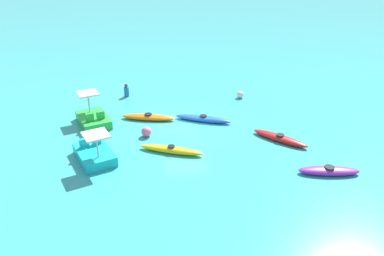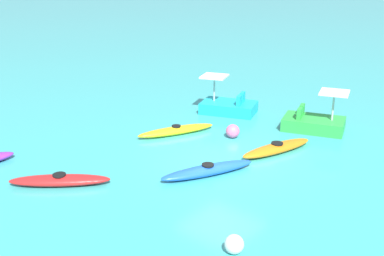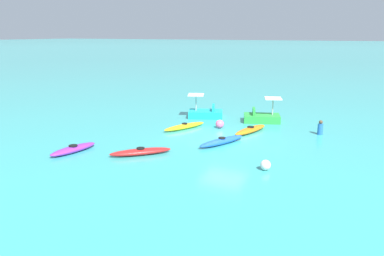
% 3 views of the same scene
% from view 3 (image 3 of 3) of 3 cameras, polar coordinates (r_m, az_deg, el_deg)
% --- Properties ---
extents(ground_plane, '(600.00, 600.00, 0.00)m').
position_cam_3_polar(ground_plane, '(22.24, 4.85, -1.56)').
color(ground_plane, '#38ADA8').
extents(kayak_red, '(2.61, 2.65, 0.37)m').
position_cam_3_polar(kayak_red, '(19.35, -7.64, -3.51)').
color(kayak_red, red).
rests_on(kayak_red, ground_plane).
extents(kayak_blue, '(3.26, 1.83, 0.37)m').
position_cam_3_polar(kayak_blue, '(21.10, 4.46, -1.95)').
color(kayak_blue, blue).
rests_on(kayak_blue, ground_plane).
extents(kayak_orange, '(3.20, 1.43, 0.37)m').
position_cam_3_polar(kayak_orange, '(23.76, 8.69, -0.26)').
color(kayak_orange, orange).
rests_on(kayak_orange, ground_plane).
extents(kayak_yellow, '(3.21, 1.76, 0.37)m').
position_cam_3_polar(kayak_yellow, '(24.35, -1.10, 0.25)').
color(kayak_yellow, yellow).
rests_on(kayak_yellow, ground_plane).
extents(kayak_purple, '(2.82, 1.12, 0.37)m').
position_cam_3_polar(kayak_purple, '(20.54, -17.21, -3.00)').
color(kayak_purple, purple).
rests_on(kayak_purple, ground_plane).
extents(pedal_boat_green, '(2.23, 2.77, 1.68)m').
position_cam_3_polar(pedal_boat_green, '(26.68, 10.37, 1.62)').
color(pedal_boat_green, green).
rests_on(pedal_boat_green, ground_plane).
extents(pedal_boat_cyan, '(2.28, 2.79, 1.68)m').
position_cam_3_polar(pedal_boat_cyan, '(27.64, 2.00, 2.27)').
color(pedal_boat_cyan, '#19B7C6').
rests_on(pedal_boat_cyan, ground_plane).
extents(buoy_white, '(0.47, 0.47, 0.47)m').
position_cam_3_polar(buoy_white, '(17.39, 10.86, -5.42)').
color(buoy_white, white).
rests_on(buoy_white, ground_plane).
extents(buoy_pink, '(0.54, 0.54, 0.54)m').
position_cam_3_polar(buoy_pink, '(24.58, 4.13, 0.60)').
color(buoy_pink, pink).
rests_on(buoy_pink, ground_plane).
extents(person_near_shore, '(0.45, 0.45, 0.88)m').
position_cam_3_polar(person_near_shore, '(24.16, 18.52, -0.05)').
color(person_near_shore, blue).
rests_on(person_near_shore, ground_plane).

